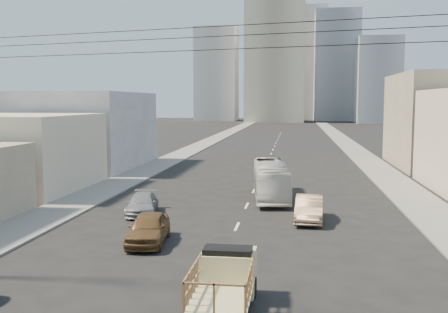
% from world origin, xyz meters
% --- Properties ---
extents(sidewalk_left, '(3.50, 180.00, 0.12)m').
position_xyz_m(sidewalk_left, '(-11.75, 70.00, 0.06)').
color(sidewalk_left, slate).
rests_on(sidewalk_left, ground).
extents(sidewalk_right, '(3.50, 180.00, 0.12)m').
position_xyz_m(sidewalk_right, '(11.75, 70.00, 0.06)').
color(sidewalk_right, slate).
rests_on(sidewalk_right, ground).
extents(lane_dashes, '(0.15, 104.00, 0.01)m').
position_xyz_m(lane_dashes, '(0.00, 53.00, 0.01)').
color(lane_dashes, silver).
rests_on(lane_dashes, ground).
extents(flatbed_pickup, '(1.95, 4.41, 1.90)m').
position_xyz_m(flatbed_pickup, '(0.89, 2.20, 1.09)').
color(flatbed_pickup, '#C9BE86').
rests_on(flatbed_pickup, ground).
extents(city_bus, '(3.18, 9.81, 2.68)m').
position_xyz_m(city_bus, '(1.47, 23.14, 1.34)').
color(city_bus, beige).
rests_on(city_bus, ground).
extents(sedan_brown, '(2.22, 4.60, 1.51)m').
position_xyz_m(sedan_brown, '(-3.98, 9.95, 0.76)').
color(sedan_brown, brown).
rests_on(sedan_brown, ground).
extents(sedan_tan, '(1.78, 4.57, 1.48)m').
position_xyz_m(sedan_tan, '(4.06, 15.98, 0.74)').
color(sedan_tan, '#997859').
rests_on(sedan_tan, ground).
extents(sedan_grey, '(2.45, 4.57, 1.26)m').
position_xyz_m(sedan_grey, '(-6.26, 16.54, 0.63)').
color(sedan_grey, gray).
rests_on(sedan_grey, ground).
extents(overhead_wires, '(23.01, 5.02, 0.72)m').
position_xyz_m(overhead_wires, '(0.00, 1.50, 8.97)').
color(overhead_wires, black).
rests_on(overhead_wires, ground).
extents(bldg_left_mid, '(11.00, 12.00, 6.00)m').
position_xyz_m(bldg_left_mid, '(-19.00, 24.00, 3.00)').
color(bldg_left_mid, beige).
rests_on(bldg_left_mid, ground).
extents(bldg_left_far, '(12.00, 16.00, 8.00)m').
position_xyz_m(bldg_left_far, '(-19.50, 39.00, 4.00)').
color(bldg_left_far, gray).
rests_on(bldg_left_far, ground).
extents(high_rise_tower, '(20.00, 20.00, 60.00)m').
position_xyz_m(high_rise_tower, '(-4.00, 170.00, 30.00)').
color(high_rise_tower, tan).
rests_on(high_rise_tower, ground).
extents(midrise_ne, '(16.00, 16.00, 40.00)m').
position_xyz_m(midrise_ne, '(18.00, 185.00, 20.00)').
color(midrise_ne, '#929599').
rests_on(midrise_ne, ground).
extents(midrise_nw, '(15.00, 15.00, 34.00)m').
position_xyz_m(midrise_nw, '(-26.00, 180.00, 17.00)').
color(midrise_nw, '#929599').
rests_on(midrise_nw, ground).
extents(midrise_back, '(18.00, 18.00, 44.00)m').
position_xyz_m(midrise_back, '(6.00, 200.00, 22.00)').
color(midrise_back, gray).
rests_on(midrise_back, ground).
extents(midrise_east, '(14.00, 14.00, 28.00)m').
position_xyz_m(midrise_east, '(30.00, 165.00, 14.00)').
color(midrise_east, '#929599').
rests_on(midrise_east, ground).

